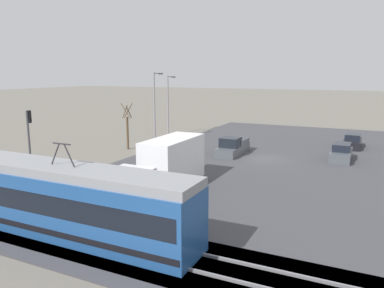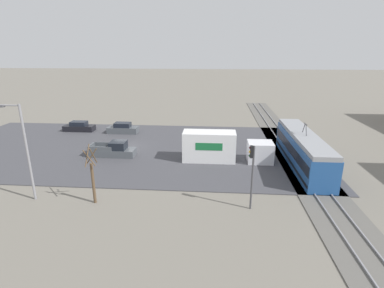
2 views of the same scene
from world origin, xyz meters
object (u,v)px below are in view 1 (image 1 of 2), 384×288
object	(u,v)px
street_lamp_mid_block	(169,101)
box_truck	(164,166)
pickup_truck	(232,147)
sedan_car_0	(352,142)
street_lamp_near_crossing	(155,102)
traffic_light_pole	(29,135)
street_tree	(127,128)
light_rail_tram	(65,201)
sedan_car_1	(341,153)

from	to	relation	value
street_lamp_mid_block	box_truck	bearing A→B (deg)	118.17
pickup_truck	sedan_car_0	distance (m)	14.06
street_lamp_near_crossing	sedan_car_0	bearing A→B (deg)	-165.38
sedan_car_0	traffic_light_pole	size ratio (longest dim) A/B	0.87
pickup_truck	street_lamp_mid_block	world-z (taller)	street_lamp_mid_block
box_truck	street_lamp_near_crossing	distance (m)	19.52
box_truck	street_tree	xyz separation A→B (m)	(10.59, -10.67, 0.64)
light_rail_tram	traffic_light_pole	size ratio (longest dim) A/B	2.73
sedan_car_0	sedan_car_1	xyz separation A→B (m)	(0.63, 7.15, 0.04)
street_lamp_near_crossing	street_tree	bearing A→B (deg)	88.18
sedan_car_1	street_tree	size ratio (longest dim) A/B	0.91
sedan_car_1	street_lamp_near_crossing	distance (m)	21.56
box_truck	pickup_truck	world-z (taller)	box_truck
light_rail_tram	box_truck	size ratio (longest dim) A/B	1.44
street_lamp_mid_block	street_tree	bearing A→B (deg)	94.36
traffic_light_pole	street_lamp_near_crossing	world-z (taller)	street_lamp_near_crossing
box_truck	light_rail_tram	bearing A→B (deg)	85.79
pickup_truck	sedan_car_0	bearing A→B (deg)	-139.75
box_truck	street_tree	size ratio (longest dim) A/B	2.02
pickup_truck	sedan_car_1	xyz separation A→B (m)	(-10.10, -1.93, -0.02)
pickup_truck	traffic_light_pole	bearing A→B (deg)	53.16
street_tree	street_lamp_mid_block	world-z (taller)	street_lamp_mid_block
sedan_car_0	street_lamp_near_crossing	xyz separation A→B (m)	(21.76, 5.67, 4.05)
light_rail_tram	pickup_truck	xyz separation A→B (m)	(-1.26, -21.60, -1.04)
pickup_truck	box_truck	bearing A→B (deg)	87.25
box_truck	street_lamp_mid_block	size ratio (longest dim) A/B	1.30
box_truck	pickup_truck	distance (m)	12.85
box_truck	street_lamp_mid_block	distance (m)	24.32
pickup_truck	sedan_car_0	world-z (taller)	pickup_truck
sedan_car_0	street_tree	xyz separation A→B (m)	(21.93, 11.22, 1.58)
pickup_truck	street_lamp_near_crossing	size ratio (longest dim) A/B	0.65
sedan_car_0	traffic_light_pole	distance (m)	32.65
light_rail_tram	sedan_car_1	xyz separation A→B (m)	(-11.36, -23.53, -1.06)
pickup_truck	traffic_light_pole	size ratio (longest dim) A/B	1.01
street_lamp_near_crossing	traffic_light_pole	bearing A→B (deg)	89.47
street_tree	street_lamp_near_crossing	xyz separation A→B (m)	(-0.18, -5.55, 2.47)
light_rail_tram	street_lamp_mid_block	bearing A→B (deg)	-70.33
box_truck	sedan_car_1	distance (m)	18.24
traffic_light_pole	street_lamp_near_crossing	bearing A→B (deg)	-90.53
light_rail_tram	sedan_car_1	size ratio (longest dim) A/B	3.18
sedan_car_0	box_truck	bearing A→B (deg)	-117.39
sedan_car_0	light_rail_tram	bearing A→B (deg)	-111.34
pickup_truck	sedan_car_1	bearing A→B (deg)	-169.18
sedan_car_0	sedan_car_1	distance (m)	7.18
street_lamp_mid_block	sedan_car_1	bearing A→B (deg)	163.51
traffic_light_pole	street_tree	xyz separation A→B (m)	(0.01, -12.80, -1.17)
box_truck	street_lamp_near_crossing	size ratio (longest dim) A/B	1.23
traffic_light_pole	street_tree	bearing A→B (deg)	-89.97
box_truck	sedan_car_1	bearing A→B (deg)	-126.02
light_rail_tram	sedan_car_0	size ratio (longest dim) A/B	3.12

